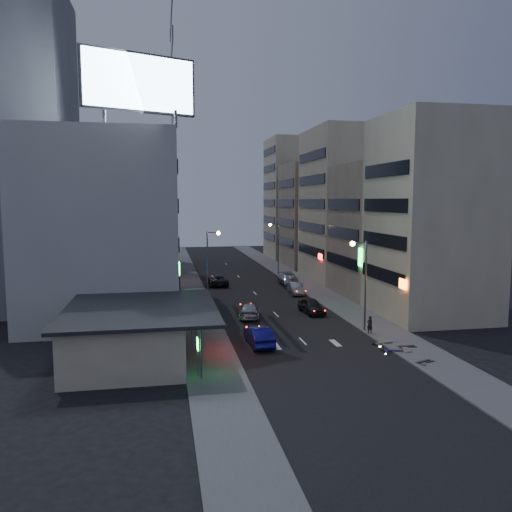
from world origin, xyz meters
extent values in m
plane|color=black|center=(0.00, 0.00, 0.00)|extent=(180.00, 180.00, 0.00)
cube|color=#4C4C4F|center=(-8.00, 30.00, 0.06)|extent=(4.00, 120.00, 0.12)
cube|color=#4C4C4F|center=(8.00, 30.00, 0.06)|extent=(4.00, 120.00, 0.12)
cube|color=beige|center=(-14.00, 2.00, 1.80)|extent=(8.00, 12.00, 3.60)
cube|color=black|center=(-13.00, 2.00, 3.75)|extent=(11.00, 13.00, 0.25)
cube|color=black|center=(-8.90, 2.00, 3.10)|extent=(0.12, 4.00, 0.90)
cube|color=#FF1E14|center=(-8.82, 2.00, 3.10)|extent=(0.04, 3.70, 0.70)
cube|color=#B5B5B0|center=(-17.00, 20.00, 9.00)|extent=(14.00, 24.00, 18.00)
cube|color=slate|center=(-26.00, 23.00, 17.00)|extent=(10.00, 14.00, 34.00)
cube|color=beige|center=(15.00, 10.50, 10.00)|extent=(10.00, 11.00, 20.00)
cube|color=tan|center=(15.50, 22.00, 8.00)|extent=(11.00, 12.00, 16.00)
cube|color=beige|center=(15.00, 35.00, 11.00)|extent=(10.00, 14.00, 22.00)
cube|color=#B5B5B0|center=(-15.50, 45.00, 10.00)|extent=(11.00, 10.00, 20.00)
cube|color=slate|center=(-16.00, 58.00, 7.50)|extent=(12.00, 10.00, 15.00)
cube|color=tan|center=(15.50, 50.00, 9.00)|extent=(11.00, 12.00, 18.00)
cube|color=beige|center=(16.00, 64.00, 12.00)|extent=(12.00, 12.00, 24.00)
cylinder|color=#595B60|center=(-16.00, 10.00, 18.75)|extent=(0.30, 0.30, 1.50)
cylinder|color=#595B60|center=(-10.00, 10.00, 18.75)|extent=(0.30, 0.30, 1.50)
cube|color=black|center=(-13.00, 10.00, 21.70)|extent=(9.52, 3.75, 5.00)
cube|color=#BEE8FD|center=(-12.92, 9.79, 21.70)|extent=(9.04, 3.34, 4.60)
cylinder|color=#595B60|center=(6.30, 6.00, 4.12)|extent=(0.16, 0.16, 8.00)
cylinder|color=#595B60|center=(5.60, 6.00, 8.02)|extent=(1.40, 0.10, 0.10)
sphere|color=#FFD88C|center=(5.00, 6.00, 7.92)|extent=(0.44, 0.44, 0.44)
cylinder|color=#595B60|center=(-6.30, 22.00, 4.12)|extent=(0.16, 0.16, 8.00)
cylinder|color=#595B60|center=(-5.60, 22.00, 8.02)|extent=(1.40, 0.10, 0.10)
sphere|color=#FFD88C|center=(-5.00, 22.00, 7.92)|extent=(0.44, 0.44, 0.44)
cylinder|color=#595B60|center=(6.30, 40.00, 4.12)|extent=(0.16, 0.16, 8.00)
cylinder|color=#595B60|center=(5.60, 40.00, 8.02)|extent=(1.40, 0.10, 0.10)
sphere|color=#FFD88C|center=(5.00, 40.00, 7.92)|extent=(0.44, 0.44, 0.44)
imported|color=#25252A|center=(3.75, 13.82, 0.77)|extent=(2.16, 4.63, 1.53)
imported|color=#A8ABB0|center=(4.91, 24.40, 0.73)|extent=(1.87, 4.52, 1.45)
imported|color=#292A2E|center=(-3.93, 32.70, 0.75)|extent=(2.60, 5.47, 1.51)
imported|color=gray|center=(5.60, 30.44, 0.82)|extent=(2.44, 5.69, 1.63)
imported|color=navy|center=(-3.82, 3.52, 0.79)|extent=(1.86, 4.86, 1.58)
imported|color=#ADB2B6|center=(-2.90, 13.20, 0.70)|extent=(2.95, 5.15, 1.40)
imported|color=black|center=(6.30, 4.89, 0.89)|extent=(0.63, 0.47, 1.55)
camera|label=1|loc=(-11.29, -35.10, 11.73)|focal=35.00mm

